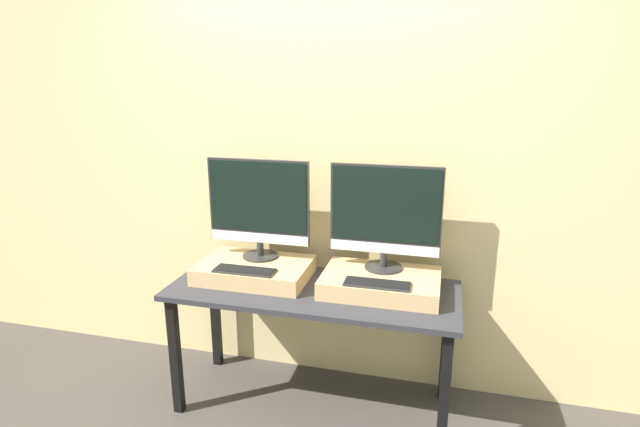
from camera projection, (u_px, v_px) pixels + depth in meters
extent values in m
cube|color=#DBC684|center=(330.00, 174.00, 2.95)|extent=(8.00, 0.04, 2.60)
cube|color=#2D2D33|center=(313.00, 290.00, 2.74)|extent=(1.58, 0.63, 0.03)
cube|color=black|center=(175.00, 356.00, 2.78)|extent=(0.05, 0.05, 0.71)
cube|color=black|center=(444.00, 396.00, 2.43)|extent=(0.05, 0.05, 0.71)
cube|color=black|center=(216.00, 315.00, 3.25)|extent=(0.05, 0.05, 0.71)
cube|color=black|center=(446.00, 344.00, 2.90)|extent=(0.05, 0.05, 0.71)
cube|color=tan|center=(255.00, 270.00, 2.87)|extent=(0.63, 0.42, 0.09)
cylinder|color=#282828|center=(260.00, 256.00, 2.94)|extent=(0.21, 0.21, 0.01)
cylinder|color=#282828|center=(260.00, 248.00, 2.93)|extent=(0.04, 0.04, 0.08)
cube|color=#282828|center=(259.00, 202.00, 2.85)|extent=(0.60, 0.02, 0.49)
cube|color=black|center=(258.00, 197.00, 2.83)|extent=(0.58, 0.00, 0.40)
cube|color=silver|center=(259.00, 238.00, 2.90)|extent=(0.59, 0.00, 0.06)
cube|color=#2D2D2D|center=(245.00, 271.00, 2.72)|extent=(0.34, 0.12, 0.01)
cube|color=black|center=(244.00, 269.00, 2.72)|extent=(0.33, 0.10, 0.00)
cube|color=tan|center=(381.00, 283.00, 2.69)|extent=(0.63, 0.42, 0.09)
cylinder|color=#282828|center=(383.00, 267.00, 2.77)|extent=(0.21, 0.21, 0.01)
cylinder|color=#282828|center=(384.00, 259.00, 2.76)|extent=(0.04, 0.04, 0.08)
cube|color=#282828|center=(385.00, 210.00, 2.68)|extent=(0.60, 0.02, 0.49)
cube|color=black|center=(385.00, 205.00, 2.66)|extent=(0.58, 0.00, 0.40)
cube|color=silver|center=(384.00, 248.00, 2.72)|extent=(0.59, 0.00, 0.06)
cube|color=#2D2D2D|center=(377.00, 284.00, 2.54)|extent=(0.34, 0.12, 0.01)
cube|color=black|center=(377.00, 283.00, 2.54)|extent=(0.33, 0.10, 0.00)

